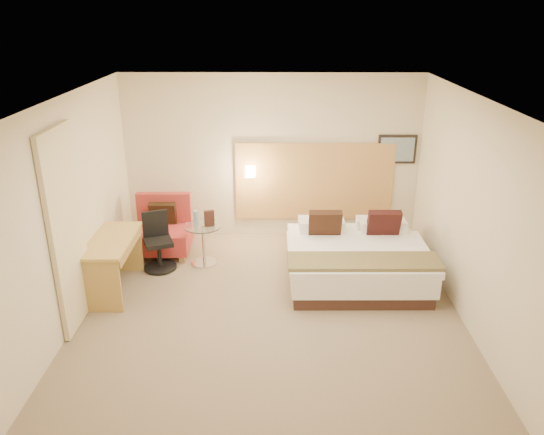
{
  "coord_description": "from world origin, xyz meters",
  "views": [
    {
      "loc": [
        0.08,
        -5.88,
        3.64
      ],
      "look_at": [
        0.02,
        0.5,
        1.1
      ],
      "focal_mm": 35.0,
      "sensor_mm": 36.0,
      "label": 1
    }
  ],
  "objects_px": {
    "bed": "(355,258)",
    "desk_chair": "(158,246)",
    "desk": "(113,250)",
    "side_table": "(204,243)",
    "lounge_chair": "(163,231)"
  },
  "relations": [
    {
      "from": "lounge_chair",
      "to": "side_table",
      "type": "bearing_deg",
      "value": -30.08
    },
    {
      "from": "side_table",
      "to": "bed",
      "type": "bearing_deg",
      "value": -10.59
    },
    {
      "from": "side_table",
      "to": "lounge_chair",
      "type": "bearing_deg",
      "value": 149.92
    },
    {
      "from": "bed",
      "to": "desk",
      "type": "distance_m",
      "value": 3.36
    },
    {
      "from": "side_table",
      "to": "desk",
      "type": "relative_size",
      "value": 0.58
    },
    {
      "from": "lounge_chair",
      "to": "bed",
      "type": "bearing_deg",
      "value": -15.67
    },
    {
      "from": "bed",
      "to": "desk_chair",
      "type": "xyz_separation_m",
      "value": [
        -2.87,
        0.27,
        0.04
      ]
    },
    {
      "from": "bed",
      "to": "side_table",
      "type": "height_order",
      "value": "bed"
    },
    {
      "from": "desk",
      "to": "bed",
      "type": "bearing_deg",
      "value": 6.89
    },
    {
      "from": "lounge_chair",
      "to": "desk_chair",
      "type": "distance_m",
      "value": 0.55
    },
    {
      "from": "lounge_chair",
      "to": "desk_chair",
      "type": "bearing_deg",
      "value": -85.65
    },
    {
      "from": "bed",
      "to": "side_table",
      "type": "xyz_separation_m",
      "value": [
        -2.22,
        0.42,
        0.04
      ]
    },
    {
      "from": "lounge_chair",
      "to": "side_table",
      "type": "height_order",
      "value": "lounge_chair"
    },
    {
      "from": "desk",
      "to": "desk_chair",
      "type": "height_order",
      "value": "desk_chair"
    },
    {
      "from": "desk",
      "to": "desk_chair",
      "type": "bearing_deg",
      "value": 56.62
    }
  ]
}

